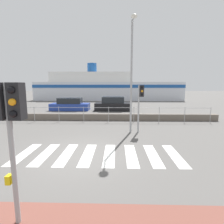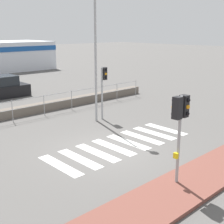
{
  "view_description": "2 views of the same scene",
  "coord_description": "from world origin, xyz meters",
  "px_view_note": "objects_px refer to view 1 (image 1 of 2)",
  "views": [
    {
      "loc": [
        1.61,
        -6.92,
        2.88
      ],
      "look_at": [
        1.36,
        2.0,
        1.5
      ],
      "focal_mm": 28.0,
      "sensor_mm": 36.0,
      "label": 1
    },
    {
      "loc": [
        -8.11,
        -9.02,
        4.85
      ],
      "look_at": [
        1.26,
        1.0,
        1.2
      ],
      "focal_mm": 50.0,
      "sensor_mm": 36.0,
      "label": 2
    }
  ],
  "objects_px": {
    "traffic_light_near": "(9,117)",
    "parked_car_blue": "(70,105)",
    "traffic_light_far": "(141,98)",
    "parked_car_black": "(113,105)",
    "ferry_boat": "(105,88)",
    "streetlamp": "(132,65)"
  },
  "relations": [
    {
      "from": "traffic_light_near",
      "to": "ferry_boat",
      "type": "bearing_deg",
      "value": 90.5
    },
    {
      "from": "parked_car_blue",
      "to": "parked_car_black",
      "type": "relative_size",
      "value": 1.07
    },
    {
      "from": "traffic_light_near",
      "to": "parked_car_black",
      "type": "xyz_separation_m",
      "value": [
        1.56,
        16.74,
        -1.62
      ]
    },
    {
      "from": "ferry_boat",
      "to": "parked_car_blue",
      "type": "xyz_separation_m",
      "value": [
        -3.11,
        -15.2,
        -1.65
      ]
    },
    {
      "from": "parked_car_black",
      "to": "parked_car_blue",
      "type": "bearing_deg",
      "value": 180.0
    },
    {
      "from": "traffic_light_near",
      "to": "ferry_boat",
      "type": "xyz_separation_m",
      "value": [
        -0.28,
        31.95,
        -0.03
      ]
    },
    {
      "from": "parked_car_blue",
      "to": "parked_car_black",
      "type": "bearing_deg",
      "value": -0.0
    },
    {
      "from": "traffic_light_far",
      "to": "parked_car_blue",
      "type": "distance_m",
      "value": 11.69
    },
    {
      "from": "traffic_light_near",
      "to": "parked_car_black",
      "type": "relative_size",
      "value": 0.72
    },
    {
      "from": "traffic_light_far",
      "to": "ferry_boat",
      "type": "distance_m",
      "value": 24.87
    },
    {
      "from": "traffic_light_near",
      "to": "parked_car_blue",
      "type": "height_order",
      "value": "traffic_light_near"
    },
    {
      "from": "ferry_boat",
      "to": "traffic_light_far",
      "type": "bearing_deg",
      "value": -81.46
    },
    {
      "from": "traffic_light_near",
      "to": "traffic_light_far",
      "type": "height_order",
      "value": "traffic_light_near"
    },
    {
      "from": "traffic_light_far",
      "to": "ferry_boat",
      "type": "xyz_separation_m",
      "value": [
        -3.69,
        24.59,
        0.15
      ]
    },
    {
      "from": "streetlamp",
      "to": "parked_car_black",
      "type": "xyz_separation_m",
      "value": [
        -1.28,
        9.68,
        -3.34
      ]
    },
    {
      "from": "ferry_boat",
      "to": "parked_car_black",
      "type": "distance_m",
      "value": 15.4
    },
    {
      "from": "traffic_light_near",
      "to": "parked_car_blue",
      "type": "distance_m",
      "value": 17.17
    },
    {
      "from": "ferry_boat",
      "to": "parked_car_black",
      "type": "height_order",
      "value": "ferry_boat"
    },
    {
      "from": "streetlamp",
      "to": "ferry_boat",
      "type": "height_order",
      "value": "ferry_boat"
    },
    {
      "from": "traffic_light_far",
      "to": "parked_car_black",
      "type": "xyz_separation_m",
      "value": [
        -1.85,
        9.39,
        -1.44
      ]
    },
    {
      "from": "traffic_light_near",
      "to": "parked_car_blue",
      "type": "relative_size",
      "value": 0.67
    },
    {
      "from": "traffic_light_far",
      "to": "ferry_boat",
      "type": "height_order",
      "value": "ferry_boat"
    }
  ]
}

